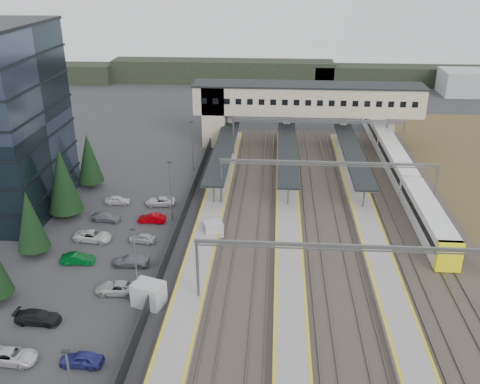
# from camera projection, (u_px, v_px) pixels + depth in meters

# --- Properties ---
(ground) EXTENTS (220.00, 220.00, 0.00)m
(ground) POSITION_uv_depth(u_px,v_px,m) (226.00, 262.00, 59.95)
(ground) COLOR #2B2B2D
(ground) RESTS_ON ground
(conifer_row) EXTENTS (4.42, 49.82, 9.50)m
(conifer_row) POSITION_uv_depth(u_px,v_px,m) (13.00, 234.00, 55.90)
(conifer_row) COLOR black
(conifer_row) RESTS_ON ground
(car_park) EXTENTS (10.57, 44.31, 1.28)m
(car_park) POSITION_uv_depth(u_px,v_px,m) (91.00, 278.00, 55.82)
(car_park) COLOR #9D9BA0
(car_park) RESTS_ON ground
(lampposts) EXTENTS (0.50, 53.25, 8.07)m
(lampposts) POSITION_uv_depth(u_px,v_px,m) (156.00, 220.00, 59.87)
(lampposts) COLOR slate
(lampposts) RESTS_ON ground
(fence) EXTENTS (0.08, 90.00, 2.00)m
(fence) POSITION_uv_depth(u_px,v_px,m) (177.00, 231.00, 64.54)
(fence) COLOR #26282B
(fence) RESTS_ON ground
(relay_cabin_near) EXTENTS (3.44, 2.94, 2.43)m
(relay_cabin_near) POSITION_uv_depth(u_px,v_px,m) (149.00, 294.00, 52.10)
(relay_cabin_near) COLOR #A2A4A7
(relay_cabin_near) RESTS_ON ground
(relay_cabin_far) EXTENTS (2.74, 2.53, 2.04)m
(relay_cabin_far) POSITION_uv_depth(u_px,v_px,m) (213.00, 230.00, 64.89)
(relay_cabin_far) COLOR #A2A4A7
(relay_cabin_far) RESTS_ON ground
(rail_corridor) EXTENTS (34.00, 90.00, 0.92)m
(rail_corridor) POSITION_uv_depth(u_px,v_px,m) (308.00, 241.00, 63.80)
(rail_corridor) COLOR #3B332C
(rail_corridor) RESTS_ON ground
(canopies) EXTENTS (23.10, 30.00, 3.28)m
(canopies) POSITION_uv_depth(u_px,v_px,m) (288.00, 151.00, 82.61)
(canopies) COLOR black
(canopies) RESTS_ON ground
(footbridge) EXTENTS (40.40, 6.40, 11.20)m
(footbridge) POSITION_uv_depth(u_px,v_px,m) (291.00, 102.00, 94.67)
(footbridge) COLOR tan
(footbridge) RESTS_ON ground
(gantries) EXTENTS (28.40, 62.28, 7.17)m
(gantries) POSITION_uv_depth(u_px,v_px,m) (336.00, 206.00, 59.52)
(gantries) COLOR slate
(gantries) RESTS_ON ground
(train) EXTENTS (2.75, 57.35, 3.46)m
(train) POSITION_uv_depth(u_px,v_px,m) (397.00, 165.00, 82.79)
(train) COLOR silver
(train) RESTS_ON ground
(treeline_far) EXTENTS (170.00, 19.00, 7.00)m
(treeline_far) POSITION_uv_depth(u_px,v_px,m) (348.00, 75.00, 141.58)
(treeline_far) COLOR black
(treeline_far) RESTS_ON ground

